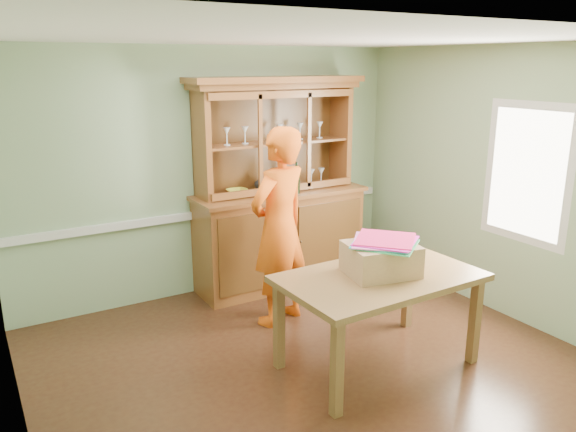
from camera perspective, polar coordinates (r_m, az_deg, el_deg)
floor at (r=5.06m, az=2.39°, el=-14.58°), size 4.50×4.50×0.00m
ceiling at (r=4.39m, az=2.80°, el=17.64°), size 4.50×4.50×0.00m
wall_back at (r=6.27m, az=-7.48°, el=4.43°), size 4.50×0.00×4.50m
wall_left at (r=3.85m, az=-26.80°, el=-4.10°), size 0.00×4.00×4.00m
wall_right at (r=6.04m, az=20.79°, el=3.14°), size 0.00×4.00×4.00m
wall_front at (r=3.15m, az=23.03°, el=-7.81°), size 4.50×0.00×4.50m
chair_rail at (r=6.34m, az=-7.26°, el=0.40°), size 4.41×0.05×0.08m
framed_map at (r=4.09m, az=-27.18°, el=-0.16°), size 0.03×0.60×0.46m
window_panel at (r=5.82m, az=23.08°, el=3.99°), size 0.03×0.96×1.36m
china_hutch at (r=6.43m, az=-0.97°, el=0.10°), size 2.02×0.67×2.38m
dining_table at (r=4.77m, az=9.28°, el=-7.01°), size 1.67×1.03×0.82m
cardboard_box at (r=4.71m, az=9.41°, el=-4.34°), size 0.63×0.54×0.26m
kite_stack at (r=4.66m, az=9.72°, el=-2.60°), size 0.65×0.65×0.04m
person at (r=5.44m, az=-0.91°, el=-1.17°), size 0.83×0.67×1.95m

